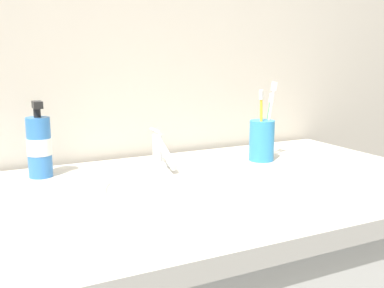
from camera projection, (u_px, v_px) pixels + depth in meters
tiled_wall_back at (137, 44)px, 1.26m from camera, size 2.37×0.04×2.40m
sink_basin at (198, 206)px, 0.99m from camera, size 0.44×0.44×0.12m
faucet at (161, 150)px, 1.16m from camera, size 0.02×0.15×0.09m
toothbrush_cup at (262, 141)px, 1.23m from camera, size 0.07×0.07×0.11m
toothbrush_yellow at (261, 120)px, 1.20m from camera, size 0.03×0.03×0.19m
toothbrush_green at (268, 121)px, 1.25m from camera, size 0.05×0.03×0.17m
toothbrush_white at (270, 115)px, 1.22m from camera, size 0.04×0.01×0.20m
soap_dispenser at (39, 146)px, 1.06m from camera, size 0.06×0.06×0.18m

